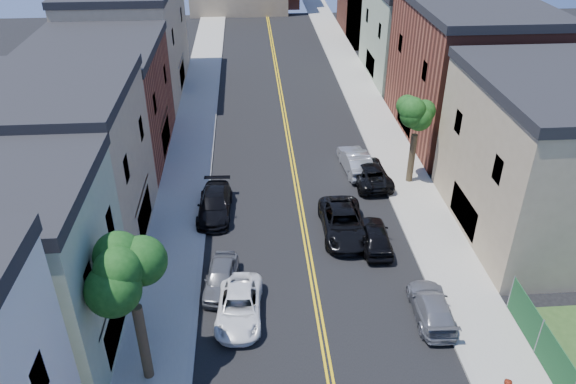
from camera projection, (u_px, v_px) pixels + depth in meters
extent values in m
cube|color=gray|center=(193.00, 129.00, 46.57)|extent=(3.20, 100.00, 0.15)
cube|color=gray|center=(378.00, 123.00, 47.57)|extent=(3.20, 100.00, 0.15)
cube|color=gray|center=(214.00, 128.00, 46.68)|extent=(0.30, 100.00, 0.15)
cube|color=gray|center=(358.00, 124.00, 47.46)|extent=(0.30, 100.00, 0.15)
cube|color=#998466|center=(56.00, 172.00, 31.08)|extent=(9.00, 10.00, 9.00)
cube|color=brown|center=(100.00, 105.00, 40.74)|extent=(9.00, 12.00, 8.00)
cube|color=#998466|center=(131.00, 41.00, 52.31)|extent=(9.00, 16.00, 9.50)
cube|color=#998466|center=(548.00, 163.00, 32.01)|extent=(9.00, 12.00, 9.00)
cube|color=brown|center=(465.00, 74.00, 43.71)|extent=(9.00, 14.00, 10.00)
cube|color=gray|center=(416.00, 35.00, 56.05)|extent=(9.00, 12.00, 8.50)
cylinder|color=#3D311E|center=(143.00, 342.00, 23.30)|extent=(0.44, 0.44, 3.96)
sphere|color=#10380F|center=(128.00, 261.00, 21.07)|extent=(5.20, 5.20, 5.20)
sphere|color=#10380F|center=(136.00, 244.00, 20.23)|extent=(3.90, 3.90, 3.90)
sphere|color=#10380F|center=(119.00, 264.00, 21.75)|extent=(3.64, 3.64, 3.64)
cylinder|color=#3D311E|center=(412.00, 158.00, 38.08)|extent=(0.44, 0.44, 3.52)
sphere|color=#10380F|center=(418.00, 107.00, 36.15)|extent=(4.40, 4.40, 4.40)
sphere|color=#10380F|center=(428.00, 96.00, 35.44)|extent=(3.30, 3.30, 3.30)
sphere|color=#10380F|center=(409.00, 111.00, 36.73)|extent=(3.08, 3.08, 3.08)
imported|color=white|center=(239.00, 306.00, 27.32)|extent=(2.44, 4.84, 1.31)
imported|color=#54565B|center=(221.00, 278.00, 29.14)|extent=(2.03, 4.13, 1.35)
imported|color=black|center=(215.00, 204.00, 35.21)|extent=(2.27, 5.12, 1.46)
imported|color=slate|center=(432.00, 307.00, 27.31)|extent=(1.98, 4.47, 1.27)
imported|color=black|center=(375.00, 236.00, 32.28)|extent=(1.82, 4.24, 1.42)
imported|color=#97999E|center=(355.00, 161.00, 40.10)|extent=(2.07, 4.92, 1.58)
imported|color=black|center=(369.00, 172.00, 38.81)|extent=(2.75, 5.32, 1.43)
imported|color=black|center=(343.00, 223.00, 33.33)|extent=(2.58, 5.55, 1.54)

